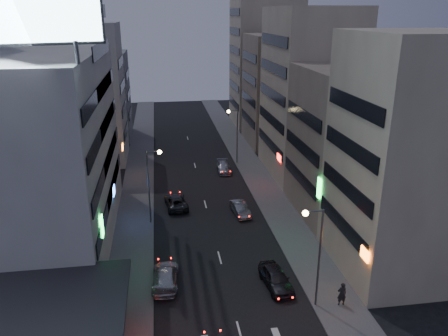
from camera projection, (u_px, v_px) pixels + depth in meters
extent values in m
cube|color=#4C4C4F|center=(137.00, 195.00, 53.84)|extent=(4.00, 120.00, 0.12)
cube|color=#4C4C4F|center=(264.00, 187.00, 56.10)|extent=(4.00, 120.00, 0.12)
cube|color=black|center=(31.00, 326.00, 25.82)|extent=(11.00, 13.00, 0.25)
cube|color=black|center=(103.00, 328.00, 26.62)|extent=(0.12, 4.00, 0.90)
cube|color=#FF1E14|center=(104.00, 327.00, 26.63)|extent=(0.04, 3.70, 0.70)
cube|color=beige|center=(28.00, 153.00, 40.26)|extent=(14.00, 24.00, 18.00)
cube|color=#C1B598|center=(407.00, 159.00, 35.59)|extent=(10.00, 11.00, 20.00)
cube|color=gray|center=(351.00, 143.00, 47.04)|extent=(11.00, 12.00, 16.00)
cube|color=#C1B598|center=(309.00, 94.00, 58.08)|extent=(10.00, 14.00, 22.00)
cube|color=beige|center=(84.00, 95.00, 63.42)|extent=(11.00, 10.00, 20.00)
cube|color=gray|center=(94.00, 96.00, 76.30)|extent=(12.00, 10.00, 15.00)
cube|color=gray|center=(281.00, 91.00, 72.79)|extent=(11.00, 12.00, 18.00)
cube|color=#C1B598|center=(265.00, 63.00, 84.89)|extent=(12.00, 12.00, 24.00)
cylinder|color=#595B60|center=(77.00, 53.00, 28.66)|extent=(0.30, 0.30, 1.50)
cube|color=black|center=(22.00, 5.00, 27.25)|extent=(9.52, 3.75, 5.00)
cube|color=#B7E2F4|center=(22.00, 5.00, 27.07)|extent=(9.04, 3.34, 4.60)
cylinder|color=#595B60|center=(319.00, 259.00, 32.14)|extent=(0.16, 0.16, 8.00)
cylinder|color=#595B60|center=(314.00, 211.00, 30.74)|extent=(1.40, 0.10, 0.10)
sphere|color=#FFD88C|center=(305.00, 213.00, 30.69)|extent=(0.44, 0.44, 0.44)
cylinder|color=#595B60|center=(149.00, 187.00, 45.27)|extent=(0.16, 0.16, 8.00)
cylinder|color=#595B60|center=(153.00, 151.00, 44.06)|extent=(1.40, 0.10, 0.10)
sphere|color=#FFD88C|center=(160.00, 152.00, 44.18)|extent=(0.44, 0.44, 0.44)
cylinder|color=#595B60|center=(237.00, 137.00, 63.81)|extent=(0.16, 0.16, 8.00)
cylinder|color=#595B60|center=(233.00, 111.00, 62.41)|extent=(1.40, 0.10, 0.10)
sphere|color=#FFD88C|center=(229.00, 111.00, 62.36)|extent=(0.44, 0.44, 0.44)
imported|color=#252429|center=(276.00, 278.00, 35.61)|extent=(2.35, 4.82, 1.59)
imported|color=gray|center=(240.00, 209.00, 48.49)|extent=(1.92, 4.24, 1.35)
imported|color=#242529|center=(176.00, 202.00, 50.27)|extent=(2.78, 5.19, 1.39)
imported|color=#A0A2A8|center=(224.00, 167.00, 61.60)|extent=(2.02, 4.59, 1.31)
imported|color=#A3A5AB|center=(165.00, 276.00, 35.95)|extent=(2.44, 5.24, 1.48)
imported|color=black|center=(342.00, 294.00, 33.11)|extent=(0.71, 0.48, 1.93)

